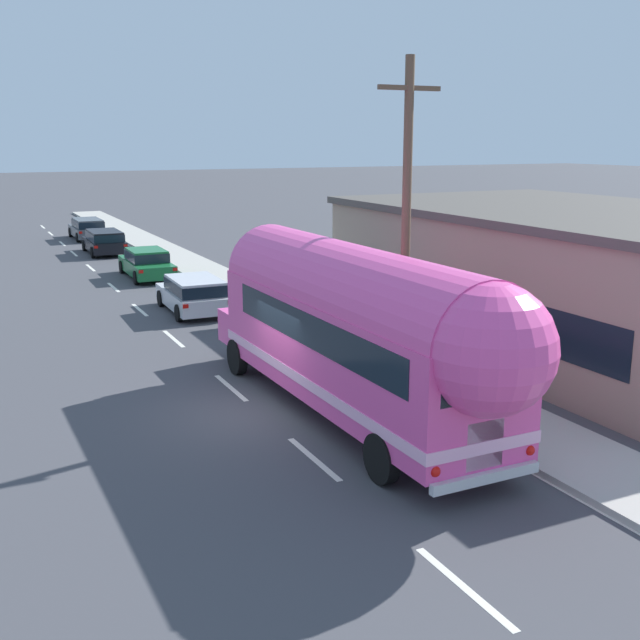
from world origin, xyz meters
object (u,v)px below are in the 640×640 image
painted_bus (360,327)px  car_second (147,262)px  car_third (104,240)px  utility_pole (406,218)px  car_fourth (87,227)px  car_lead (194,293)px

painted_bus → car_second: bearing=89.6°
car_third → painted_bus: bearing=-89.6°
utility_pole → car_second: (-2.51, 19.01, -3.68)m
car_second → car_third: bearing=92.3°
car_fourth → car_lead: bearing=-90.1°
car_third → utility_pole: bearing=-84.1°
utility_pole → car_fourth: size_ratio=1.86×
painted_bus → car_third: size_ratio=2.69×
utility_pole → painted_bus: bearing=-138.0°
painted_bus → car_third: painted_bus is taller
car_lead → utility_pole: bearing=-75.8°
car_lead → car_second: 8.38m
painted_bus → car_second: size_ratio=2.58×
car_lead → car_fourth: same height
utility_pole → painted_bus: 4.16m
painted_bus → car_fourth: 37.54m
utility_pole → car_second: utility_pole is taller
painted_bus → utility_pole: bearing=42.0°
car_second → car_lead: bearing=-91.2°
car_second → car_fourth: same height
car_second → car_fourth: size_ratio=1.05×
utility_pole → car_lead: (-2.69, 10.63, -3.64)m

